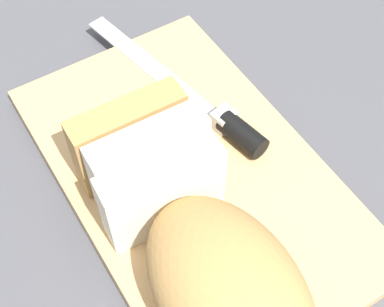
{
  "coord_description": "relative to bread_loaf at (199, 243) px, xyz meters",
  "views": [
    {
      "loc": [
        -0.26,
        0.18,
        0.5
      ],
      "look_at": [
        0.0,
        0.0,
        0.05
      ],
      "focal_mm": 51.17,
      "sensor_mm": 36.0,
      "label": 1
    }
  ],
  "objects": [
    {
      "name": "ground_plane",
      "position": [
        0.09,
        -0.05,
        -0.06
      ],
      "size": [
        3.0,
        3.0,
        0.0
      ],
      "primitive_type": "plane",
      "color": "#4C4C51"
    },
    {
      "name": "bread_loaf",
      "position": [
        0.0,
        0.0,
        0.0
      ],
      "size": [
        0.29,
        0.14,
        0.09
      ],
      "rotation": [
        0.0,
        0.0,
        -0.06
      ],
      "color": "tan",
      "rests_on": "cutting_board"
    },
    {
      "name": "bread_knife",
      "position": [
        0.13,
        -0.11,
        -0.03
      ],
      "size": [
        0.28,
        0.07,
        0.03
      ],
      "rotation": [
        0.0,
        0.0,
        0.15
      ],
      "color": "silver",
      "rests_on": "cutting_board"
    },
    {
      "name": "cutting_board",
      "position": [
        0.09,
        -0.05,
        -0.05
      ],
      "size": [
        0.42,
        0.26,
        0.02
      ],
      "primitive_type": "cube",
      "rotation": [
        0.0,
        0.0,
        -0.04
      ],
      "color": "tan",
      "rests_on": "ground_plane"
    },
    {
      "name": "crumb_near_knife",
      "position": [
        0.13,
        -0.04,
        -0.04
      ],
      "size": [
        0.0,
        0.0,
        0.0
      ],
      "primitive_type": "sphere",
      "color": "tan",
      "rests_on": "cutting_board"
    },
    {
      "name": "crumb_stray_left",
      "position": [
        0.11,
        -0.02,
        -0.04
      ],
      "size": [
        0.0,
        0.0,
        0.0
      ],
      "primitive_type": "sphere",
      "color": "tan",
      "rests_on": "cutting_board"
    },
    {
      "name": "crumb_near_loaf",
      "position": [
        0.1,
        -0.11,
        -0.04
      ],
      "size": [
        0.01,
        0.01,
        0.01
      ],
      "primitive_type": "sphere",
      "color": "tan",
      "rests_on": "cutting_board"
    }
  ]
}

